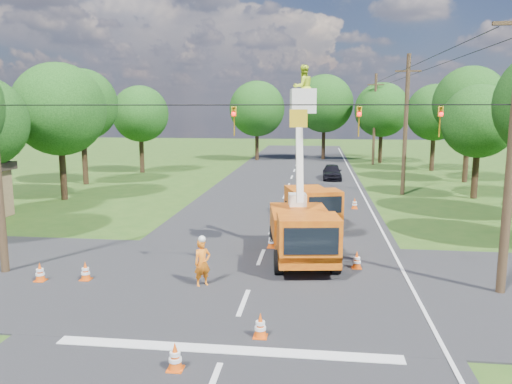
# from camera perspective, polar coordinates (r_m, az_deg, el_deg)

# --- Properties ---
(ground) EXTENTS (140.00, 140.00, 0.00)m
(ground) POSITION_cam_1_polar(r_m,az_deg,el_deg) (35.61, 3.28, -0.52)
(ground) COLOR #294F17
(ground) RESTS_ON ground
(road_main) EXTENTS (12.00, 100.00, 0.06)m
(road_main) POSITION_cam_1_polar(r_m,az_deg,el_deg) (35.61, 3.28, -0.52)
(road_main) COLOR black
(road_main) RESTS_ON ground
(road_cross) EXTENTS (56.00, 10.00, 0.07)m
(road_cross) POSITION_cam_1_polar(r_m,az_deg,el_deg) (18.22, -0.49, -10.30)
(road_cross) COLOR black
(road_cross) RESTS_ON ground
(stop_bar) EXTENTS (9.00, 0.45, 0.02)m
(stop_bar) POSITION_cam_1_polar(r_m,az_deg,el_deg) (13.50, -3.51, -17.71)
(stop_bar) COLOR silver
(stop_bar) RESTS_ON ground
(edge_line) EXTENTS (0.12, 90.00, 0.02)m
(edge_line) POSITION_cam_1_polar(r_m,az_deg,el_deg) (35.69, 12.29, -0.70)
(edge_line) COLOR silver
(edge_line) RESTS_ON ground
(bucket_truck) EXTENTS (3.11, 6.38, 7.90)m
(bucket_truck) POSITION_cam_1_polar(r_m,az_deg,el_deg) (20.45, 5.32, -3.24)
(bucket_truck) COLOR orange
(bucket_truck) RESTS_ON ground
(second_truck) EXTENTS (3.35, 5.73, 2.02)m
(second_truck) POSITION_cam_1_polar(r_m,az_deg,el_deg) (27.75, 6.47, -1.21)
(second_truck) COLOR orange
(second_truck) RESTS_ON ground
(ground_worker) EXTENTS (0.73, 0.69, 1.68)m
(ground_worker) POSITION_cam_1_polar(r_m,az_deg,el_deg) (17.70, -6.15, -8.08)
(ground_worker) COLOR orange
(ground_worker) RESTS_ON ground
(distant_car) EXTENTS (1.62, 4.00, 1.36)m
(distant_car) POSITION_cam_1_polar(r_m,az_deg,el_deg) (44.62, 8.68, 2.30)
(distant_car) COLOR black
(distant_car) RESTS_ON ground
(traffic_cone_0) EXTENTS (0.38, 0.38, 0.71)m
(traffic_cone_0) POSITION_cam_1_polar(r_m,az_deg,el_deg) (12.60, -9.23, -18.09)
(traffic_cone_0) COLOR #E64F0C
(traffic_cone_0) RESTS_ON ground
(traffic_cone_1) EXTENTS (0.38, 0.38, 0.71)m
(traffic_cone_1) POSITION_cam_1_polar(r_m,az_deg,el_deg) (13.99, 0.49, -15.04)
(traffic_cone_1) COLOR #E64F0C
(traffic_cone_1) RESTS_ON ground
(traffic_cone_2) EXTENTS (0.38, 0.38, 0.71)m
(traffic_cone_2) POSITION_cam_1_polar(r_m,az_deg,el_deg) (22.38, 1.78, -5.57)
(traffic_cone_2) COLOR #E64F0C
(traffic_cone_2) RESTS_ON ground
(traffic_cone_3) EXTENTS (0.38, 0.38, 0.71)m
(traffic_cone_3) POSITION_cam_1_polar(r_m,az_deg,el_deg) (26.06, 6.24, -3.46)
(traffic_cone_3) COLOR #E64F0C
(traffic_cone_3) RESTS_ON ground
(traffic_cone_4) EXTENTS (0.38, 0.38, 0.71)m
(traffic_cone_4) POSITION_cam_1_polar(r_m,az_deg,el_deg) (19.31, -18.91, -8.55)
(traffic_cone_4) COLOR #E64F0C
(traffic_cone_4) RESTS_ON ground
(traffic_cone_5) EXTENTS (0.38, 0.38, 0.71)m
(traffic_cone_5) POSITION_cam_1_polar(r_m,az_deg,el_deg) (19.78, -23.46, -8.40)
(traffic_cone_5) COLOR #E64F0C
(traffic_cone_5) RESTS_ON ground
(traffic_cone_7) EXTENTS (0.38, 0.38, 0.71)m
(traffic_cone_7) POSITION_cam_1_polar(r_m,az_deg,el_deg) (31.63, 11.20, -1.29)
(traffic_cone_7) COLOR #E64F0C
(traffic_cone_7) RESTS_ON ground
(traffic_cone_8) EXTENTS (0.38, 0.38, 0.71)m
(traffic_cone_8) POSITION_cam_1_polar(r_m,az_deg,el_deg) (19.95, 11.45, -7.64)
(traffic_cone_8) COLOR #E64F0C
(traffic_cone_8) RESTS_ON ground
(pole_right_mid) EXTENTS (1.80, 0.30, 10.00)m
(pole_right_mid) POSITION_cam_1_polar(r_m,az_deg,el_deg) (37.54, 16.73, 7.46)
(pole_right_mid) COLOR #4C3823
(pole_right_mid) RESTS_ON ground
(pole_right_far) EXTENTS (1.80, 0.30, 10.00)m
(pole_right_far) POSITION_cam_1_polar(r_m,az_deg,el_deg) (57.35, 13.40, 8.15)
(pole_right_far) COLOR #4C3823
(pole_right_far) RESTS_ON ground
(signal_span) EXTENTS (18.00, 0.29, 1.07)m
(signal_span) POSITION_cam_1_polar(r_m,az_deg,el_deg) (16.99, 7.02, 8.44)
(signal_span) COLOR black
(signal_span) RESTS_ON ground
(tree_left_d) EXTENTS (6.20, 6.20, 9.24)m
(tree_left_d) POSITION_cam_1_polar(r_m,az_deg,el_deg) (36.35, -21.59, 8.75)
(tree_left_d) COLOR #382616
(tree_left_d) RESTS_ON ground
(tree_left_e) EXTENTS (5.80, 5.80, 9.41)m
(tree_left_e) POSITION_cam_1_polar(r_m,az_deg,el_deg) (43.40, -19.30, 9.38)
(tree_left_e) COLOR #382616
(tree_left_e) RESTS_ON ground
(tree_left_f) EXTENTS (5.40, 5.40, 8.40)m
(tree_left_f) POSITION_cam_1_polar(r_m,az_deg,el_deg) (49.99, -13.09, 8.68)
(tree_left_f) COLOR #382616
(tree_left_f) RESTS_ON ground
(tree_right_c) EXTENTS (5.00, 5.00, 7.83)m
(tree_right_c) POSITION_cam_1_polar(r_m,az_deg,el_deg) (37.64, 24.13, 7.35)
(tree_right_c) COLOR #382616
(tree_right_c) RESTS_ON ground
(tree_right_d) EXTENTS (6.00, 6.00, 9.70)m
(tree_right_d) POSITION_cam_1_polar(r_m,az_deg,el_deg) (45.76, 23.25, 9.35)
(tree_right_d) COLOR #382616
(tree_right_d) RESTS_ON ground
(tree_right_e) EXTENTS (5.60, 5.60, 8.63)m
(tree_right_e) POSITION_cam_1_polar(r_m,az_deg,el_deg) (53.27, 19.75, 8.54)
(tree_right_e) COLOR #382616
(tree_right_e) RESTS_ON ground
(tree_far_a) EXTENTS (6.60, 6.60, 9.50)m
(tree_far_a) POSITION_cam_1_polar(r_m,az_deg,el_deg) (60.43, 0.11, 9.49)
(tree_far_a) COLOR #382616
(tree_far_a) RESTS_ON ground
(tree_far_b) EXTENTS (7.00, 7.00, 10.32)m
(tree_far_b) POSITION_cam_1_polar(r_m,az_deg,el_deg) (62.01, 7.81, 9.97)
(tree_far_b) COLOR #382616
(tree_far_b) RESTS_ON ground
(tree_far_c) EXTENTS (6.20, 6.20, 9.18)m
(tree_far_c) POSITION_cam_1_polar(r_m,az_deg,el_deg) (59.44, 14.19, 9.08)
(tree_far_c) COLOR #382616
(tree_far_c) RESTS_ON ground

